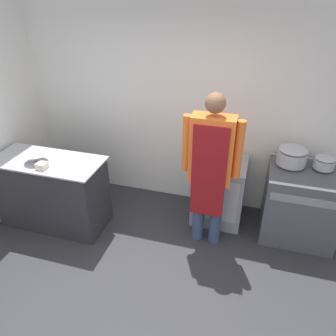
{
  "coord_description": "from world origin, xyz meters",
  "views": [
    {
      "loc": [
        0.99,
        -1.77,
        2.8
      ],
      "look_at": [
        0.13,
        1.17,
        1.02
      ],
      "focal_mm": 35.0,
      "sensor_mm": 36.0,
      "label": 1
    }
  ],
  "objects_px": {
    "person_cook": "(211,164)",
    "sauce_pot": "(324,162)",
    "mixing_bowl": "(36,158)",
    "stock_pot": "(292,155)",
    "stove": "(300,204)",
    "plastic_tub": "(42,166)",
    "fridge_unit": "(219,190)"
  },
  "relations": [
    {
      "from": "person_cook",
      "to": "sauce_pot",
      "type": "bearing_deg",
      "value": 24.18
    },
    {
      "from": "mixing_bowl",
      "to": "stock_pot",
      "type": "bearing_deg",
      "value": 15.64
    },
    {
      "from": "stock_pot",
      "to": "stove",
      "type": "bearing_deg",
      "value": -33.38
    },
    {
      "from": "mixing_bowl",
      "to": "stock_pot",
      "type": "relative_size",
      "value": 0.82
    },
    {
      "from": "person_cook",
      "to": "plastic_tub",
      "type": "relative_size",
      "value": 16.92
    },
    {
      "from": "fridge_unit",
      "to": "stock_pot",
      "type": "relative_size",
      "value": 2.47
    },
    {
      "from": "person_cook",
      "to": "plastic_tub",
      "type": "xyz_separation_m",
      "value": [
        -1.86,
        -0.39,
        -0.1
      ]
    },
    {
      "from": "plastic_tub",
      "to": "sauce_pot",
      "type": "height_order",
      "value": "sauce_pot"
    },
    {
      "from": "mixing_bowl",
      "to": "plastic_tub",
      "type": "bearing_deg",
      "value": -38.18
    },
    {
      "from": "fridge_unit",
      "to": "mixing_bowl",
      "type": "relative_size",
      "value": 3.01
    },
    {
      "from": "stock_pot",
      "to": "sauce_pot",
      "type": "xyz_separation_m",
      "value": [
        0.36,
        -0.0,
        -0.03
      ]
    },
    {
      "from": "plastic_tub",
      "to": "stock_pot",
      "type": "xyz_separation_m",
      "value": [
        2.72,
        0.93,
        0.06
      ]
    },
    {
      "from": "stove",
      "to": "person_cook",
      "type": "bearing_deg",
      "value": -158.08
    },
    {
      "from": "stove",
      "to": "mixing_bowl",
      "type": "height_order",
      "value": "mixing_bowl"
    },
    {
      "from": "plastic_tub",
      "to": "stock_pot",
      "type": "relative_size",
      "value": 0.32
    },
    {
      "from": "plastic_tub",
      "to": "stock_pot",
      "type": "height_order",
      "value": "stock_pot"
    },
    {
      "from": "stock_pot",
      "to": "sauce_pot",
      "type": "height_order",
      "value": "stock_pot"
    },
    {
      "from": "stock_pot",
      "to": "person_cook",
      "type": "bearing_deg",
      "value": -147.63
    },
    {
      "from": "plastic_tub",
      "to": "sauce_pot",
      "type": "distance_m",
      "value": 3.22
    },
    {
      "from": "fridge_unit",
      "to": "stock_pot",
      "type": "distance_m",
      "value": 1.0
    },
    {
      "from": "mixing_bowl",
      "to": "plastic_tub",
      "type": "relative_size",
      "value": 2.54
    },
    {
      "from": "person_cook",
      "to": "plastic_tub",
      "type": "distance_m",
      "value": 1.9
    },
    {
      "from": "fridge_unit",
      "to": "sauce_pot",
      "type": "xyz_separation_m",
      "value": [
        1.15,
        0.06,
        0.57
      ]
    },
    {
      "from": "stove",
      "to": "mixing_bowl",
      "type": "distance_m",
      "value": 3.19
    },
    {
      "from": "person_cook",
      "to": "mixing_bowl",
      "type": "height_order",
      "value": "person_cook"
    },
    {
      "from": "stove",
      "to": "fridge_unit",
      "type": "bearing_deg",
      "value": 176.02
    },
    {
      "from": "sauce_pot",
      "to": "plastic_tub",
      "type": "bearing_deg",
      "value": -163.13
    },
    {
      "from": "stove",
      "to": "person_cook",
      "type": "relative_size",
      "value": 0.49
    },
    {
      "from": "plastic_tub",
      "to": "person_cook",
      "type": "bearing_deg",
      "value": 11.75
    },
    {
      "from": "stove",
      "to": "plastic_tub",
      "type": "height_order",
      "value": "plastic_tub"
    },
    {
      "from": "stove",
      "to": "fridge_unit",
      "type": "xyz_separation_m",
      "value": [
        -0.98,
        0.07,
        -0.03
      ]
    },
    {
      "from": "stove",
      "to": "person_cook",
      "type": "height_order",
      "value": "person_cook"
    }
  ]
}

